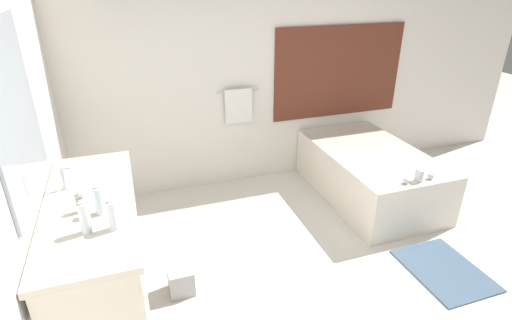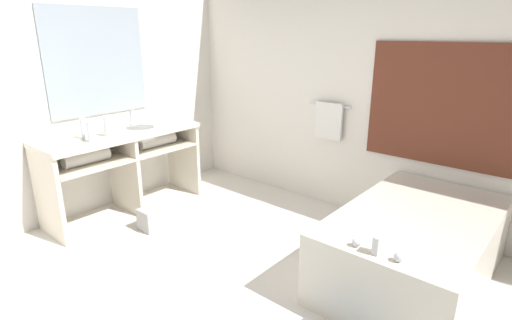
{
  "view_description": "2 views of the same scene",
  "coord_description": "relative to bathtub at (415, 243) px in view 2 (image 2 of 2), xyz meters",
  "views": [
    {
      "loc": [
        -1.54,
        -2.11,
        2.37
      ],
      "look_at": [
        -0.46,
        1.06,
        0.8
      ],
      "focal_mm": 28.0,
      "sensor_mm": 36.0,
      "label": 1
    },
    {
      "loc": [
        1.85,
        -1.61,
        1.91
      ],
      "look_at": [
        -0.4,
        1.04,
        0.78
      ],
      "focal_mm": 28.0,
      "sensor_mm": 36.0,
      "label": 2
    }
  ],
  "objects": [
    {
      "name": "water_bottle_2",
      "position": [
        -2.71,
        -1.16,
        0.69
      ],
      "size": [
        0.07,
        0.07,
        0.22
      ],
      "color": "white",
      "rests_on": "vanity_counter"
    },
    {
      "name": "waste_bin",
      "position": [
        -2.31,
        -0.85,
        -0.21
      ],
      "size": [
        0.2,
        0.2,
        0.22
      ],
      "color": "#B2B2B2",
      "rests_on": "ground_plane"
    },
    {
      "name": "water_bottle_3",
      "position": [
        -2.79,
        -0.94,
        0.69
      ],
      "size": [
        0.07,
        0.07,
        0.21
      ],
      "color": "white",
      "rests_on": "vanity_counter"
    },
    {
      "name": "soap_dispenser",
      "position": [
        -2.92,
        -0.87,
        0.66
      ],
      "size": [
        0.05,
        0.05,
        0.16
      ],
      "color": "gray",
      "rests_on": "vanity_counter"
    },
    {
      "name": "bathtub",
      "position": [
        0.0,
        0.0,
        0.0
      ],
      "size": [
        1.02,
        1.73,
        0.69
      ],
      "color": "silver",
      "rests_on": "ground_plane"
    },
    {
      "name": "vanity_counter",
      "position": [
        -2.88,
        -0.73,
        0.35
      ],
      "size": [
        0.62,
        1.67,
        0.91
      ],
      "color": "beige",
      "rests_on": "ground_plane"
    },
    {
      "name": "ground_plane",
      "position": [
        -1.0,
        -1.33,
        -0.32
      ],
      "size": [
        16.0,
        16.0,
        0.0
      ],
      "primitive_type": "plane",
      "color": "silver",
      "rests_on": "ground"
    },
    {
      "name": "wall_left_with_mirror",
      "position": [
        -3.23,
        -1.32,
        1.04
      ],
      "size": [
        0.08,
        7.4,
        2.7
      ],
      "color": "white",
      "rests_on": "ground_plane"
    },
    {
      "name": "water_bottle_1",
      "position": [
        -2.87,
        -1.14,
        0.7
      ],
      "size": [
        0.07,
        0.07,
        0.23
      ],
      "color": "white",
      "rests_on": "vanity_counter"
    },
    {
      "name": "wall_back_with_blinds",
      "position": [
        -0.97,
        0.9,
        1.03
      ],
      "size": [
        7.4,
        0.13,
        2.7
      ],
      "color": "white",
      "rests_on": "ground_plane"
    },
    {
      "name": "sink_faucet",
      "position": [
        -3.05,
        -0.5,
        0.68
      ],
      "size": [
        0.09,
        0.04,
        0.18
      ],
      "color": "silver",
      "rests_on": "vanity_counter"
    }
  ]
}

